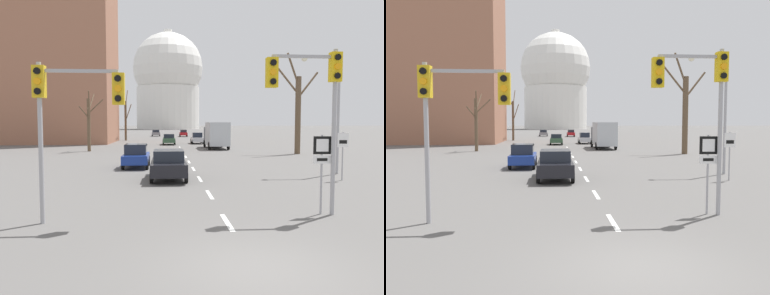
# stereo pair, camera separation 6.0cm
# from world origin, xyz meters

# --- Properties ---
(ground_plane) EXTENTS (800.00, 800.00, 0.00)m
(ground_plane) POSITION_xyz_m (0.00, 0.00, 0.00)
(ground_plane) COLOR #5E5B59
(lane_stripe_0) EXTENTS (0.16, 2.00, 0.01)m
(lane_stripe_0) POSITION_xyz_m (0.00, 3.66, 0.00)
(lane_stripe_0) COLOR silver
(lane_stripe_0) RESTS_ON ground_plane
(lane_stripe_1) EXTENTS (0.16, 2.00, 0.01)m
(lane_stripe_1) POSITION_xyz_m (0.00, 8.16, 0.00)
(lane_stripe_1) COLOR silver
(lane_stripe_1) RESTS_ON ground_plane
(lane_stripe_2) EXTENTS (0.16, 2.00, 0.01)m
(lane_stripe_2) POSITION_xyz_m (0.00, 12.66, 0.00)
(lane_stripe_2) COLOR silver
(lane_stripe_2) RESTS_ON ground_plane
(lane_stripe_3) EXTENTS (0.16, 2.00, 0.01)m
(lane_stripe_3) POSITION_xyz_m (0.00, 17.16, 0.00)
(lane_stripe_3) COLOR silver
(lane_stripe_3) RESTS_ON ground_plane
(lane_stripe_4) EXTENTS (0.16, 2.00, 0.01)m
(lane_stripe_4) POSITION_xyz_m (0.00, 21.66, 0.00)
(lane_stripe_4) COLOR silver
(lane_stripe_4) RESTS_ON ground_plane
(lane_stripe_5) EXTENTS (0.16, 2.00, 0.01)m
(lane_stripe_5) POSITION_xyz_m (0.00, 26.16, 0.00)
(lane_stripe_5) COLOR silver
(lane_stripe_5) RESTS_ON ground_plane
(lane_stripe_6) EXTENTS (0.16, 2.00, 0.01)m
(lane_stripe_6) POSITION_xyz_m (0.00, 30.66, 0.00)
(lane_stripe_6) COLOR silver
(lane_stripe_6) RESTS_ON ground_plane
(lane_stripe_7) EXTENTS (0.16, 2.00, 0.01)m
(lane_stripe_7) POSITION_xyz_m (0.00, 35.16, 0.00)
(lane_stripe_7) COLOR silver
(lane_stripe_7) RESTS_ON ground_plane
(lane_stripe_8) EXTENTS (0.16, 2.00, 0.01)m
(lane_stripe_8) POSITION_xyz_m (0.00, 39.66, 0.00)
(lane_stripe_8) COLOR silver
(lane_stripe_8) RESTS_ON ground_plane
(traffic_signal_near_right) EXTENTS (2.48, 0.34, 5.48)m
(traffic_signal_near_right) POSITION_xyz_m (2.95, 4.37, 4.17)
(traffic_signal_near_right) COLOR #9E9EA3
(traffic_signal_near_right) RESTS_ON ground_plane
(traffic_signal_near_left) EXTENTS (2.71, 0.34, 4.89)m
(traffic_signal_near_left) POSITION_xyz_m (-4.83, 3.96, 3.72)
(traffic_signal_near_left) COLOR #9E9EA3
(traffic_signal_near_left) RESTS_ON ground_plane
(route_sign_post) EXTENTS (0.60, 0.08, 2.68)m
(route_sign_post) POSITION_xyz_m (3.34, 4.48, 1.84)
(route_sign_post) COLOR #9E9EA3
(route_sign_post) RESTS_ON ground_plane
(speed_limit_sign) EXTENTS (0.60, 0.08, 2.59)m
(speed_limit_sign) POSITION_xyz_m (7.57, 11.60, 1.76)
(speed_limit_sign) COLOR #9E9EA3
(speed_limit_sign) RESTS_ON ground_plane
(street_lamp_right) EXTENTS (2.40, 0.36, 7.04)m
(street_lamp_right) POSITION_xyz_m (7.96, 14.09, 4.44)
(street_lamp_right) COLOR #9E9EA3
(street_lamp_right) RESTS_ON ground_plane
(sedan_near_left) EXTENTS (1.71, 4.30, 1.53)m
(sedan_near_left) POSITION_xyz_m (2.30, 75.76, 0.80)
(sedan_near_left) COLOR maroon
(sedan_near_left) RESTS_ON ground_plane
(sedan_near_right) EXTENTS (1.71, 4.39, 1.66)m
(sedan_near_right) POSITION_xyz_m (2.90, 47.54, 0.83)
(sedan_near_right) COLOR #B7B7BC
(sedan_near_right) RESTS_ON ground_plane
(sedan_mid_centre) EXTENTS (1.95, 4.52, 1.62)m
(sedan_mid_centre) POSITION_xyz_m (-1.71, 12.72, 0.83)
(sedan_mid_centre) COLOR black
(sedan_mid_centre) RESTS_ON ground_plane
(sedan_far_left) EXTENTS (1.90, 4.39, 1.46)m
(sedan_far_left) POSITION_xyz_m (-3.86, 79.43, 0.75)
(sedan_far_left) COLOR slate
(sedan_far_left) RESTS_ON ground_plane
(sedan_far_right) EXTENTS (1.78, 4.49, 1.51)m
(sedan_far_right) POSITION_xyz_m (-1.29, 45.38, 0.78)
(sedan_far_right) COLOR #2D4C33
(sedan_far_right) RESTS_ON ground_plane
(sedan_distant_centre) EXTENTS (1.77, 3.87, 1.64)m
(sedan_distant_centre) POSITION_xyz_m (-3.87, 18.24, 0.82)
(sedan_distant_centre) COLOR navy
(sedan_distant_centre) RESTS_ON ground_plane
(delivery_truck) EXTENTS (2.44, 7.20, 3.14)m
(delivery_truck) POSITION_xyz_m (4.29, 36.93, 1.70)
(delivery_truck) COLOR #333842
(delivery_truck) RESTS_ON ground_plane
(bare_tree_left_near) EXTENTS (2.39, 4.38, 8.91)m
(bare_tree_left_near) POSITION_xyz_m (-8.65, 58.46, 3.97)
(bare_tree_left_near) COLOR brown
(bare_tree_left_near) RESTS_ON ground_plane
(bare_tree_right_near) EXTENTS (4.57, 2.02, 9.78)m
(bare_tree_right_near) POSITION_xyz_m (11.21, 28.55, 4.36)
(bare_tree_right_near) COLOR brown
(bare_tree_right_near) RESTS_ON ground_plane
(bare_tree_left_far) EXTENTS (2.30, 3.91, 6.42)m
(bare_tree_left_far) POSITION_xyz_m (-10.02, 33.43, 3.24)
(bare_tree_left_far) COLOR brown
(bare_tree_left_far) RESTS_ON ground_plane
(capitol_dome) EXTENTS (34.37, 34.37, 48.55)m
(capitol_dome) POSITION_xyz_m (0.00, 179.10, 23.65)
(capitol_dome) COLOR silver
(capitol_dome) RESTS_ON ground_plane
(apartment_block_left) EXTENTS (18.00, 14.00, 28.98)m
(apartment_block_left) POSITION_xyz_m (-18.87, 52.29, 14.49)
(apartment_block_left) COLOR #9E664C
(apartment_block_left) RESTS_ON ground_plane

